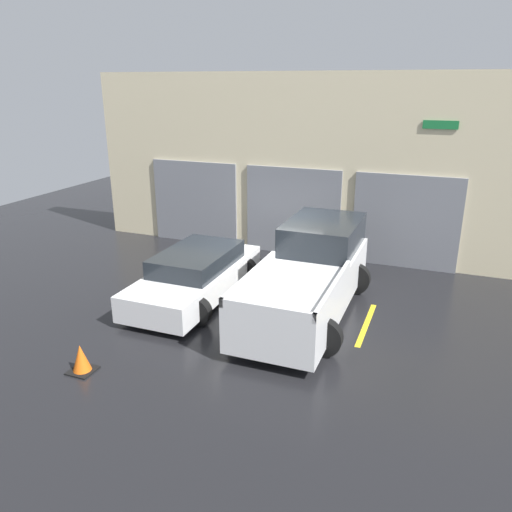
% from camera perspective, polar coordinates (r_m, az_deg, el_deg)
% --- Properties ---
extents(ground_plane, '(28.00, 28.00, 0.00)m').
position_cam_1_polar(ground_plane, '(13.19, 1.03, -3.64)').
color(ground_plane, black).
extents(shophouse_building, '(13.86, 0.68, 5.44)m').
position_cam_1_polar(shophouse_building, '(15.48, 5.36, 10.00)').
color(shophouse_building, beige).
rests_on(shophouse_building, ground).
extents(pickup_truck, '(2.43, 5.35, 1.90)m').
position_cam_1_polar(pickup_truck, '(11.72, 6.18, -2.13)').
color(pickup_truck, white).
rests_on(pickup_truck, ground).
extents(sedan_white, '(2.18, 4.47, 1.20)m').
position_cam_1_polar(sedan_white, '(12.57, -6.86, -2.15)').
color(sedan_white, white).
rests_on(sedan_white, ground).
extents(parking_stripe_far_left, '(0.12, 2.20, 0.01)m').
position_cam_1_polar(parking_stripe_far_left, '(13.46, -12.20, -3.60)').
color(parking_stripe_far_left, gold).
rests_on(parking_stripe_far_left, ground).
extents(parking_stripe_left, '(0.12, 2.20, 0.01)m').
position_cam_1_polar(parking_stripe_left, '(12.21, -0.86, -5.59)').
color(parking_stripe_left, gold).
rests_on(parking_stripe_left, ground).
extents(parking_stripe_centre, '(0.12, 2.20, 0.01)m').
position_cam_1_polar(parking_stripe_centre, '(11.55, 12.49, -7.62)').
color(parking_stripe_centre, gold).
rests_on(parking_stripe_centre, ground).
extents(traffic_cone, '(0.47, 0.47, 0.55)m').
position_cam_1_polar(traffic_cone, '(10.03, -19.35, -11.08)').
color(traffic_cone, black).
rests_on(traffic_cone, ground).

